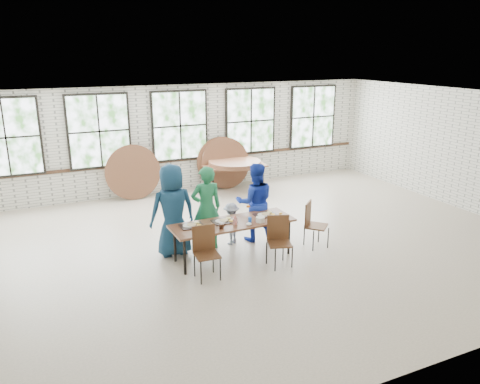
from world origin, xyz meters
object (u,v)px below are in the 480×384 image
object	(u,v)px
dining_table	(233,225)
chair_near_right	(279,236)
chair_near_left	(205,247)
storage_table	(235,167)

from	to	relation	value
dining_table	chair_near_right	xyz separation A→B (m)	(0.67, -0.61, -0.13)
chair_near_left	chair_near_right	xyz separation A→B (m)	(1.44, -0.09, 0.00)
chair_near_left	storage_table	size ratio (longest dim) A/B	0.51
storage_table	dining_table	bearing A→B (deg)	-109.90
dining_table	chair_near_left	distance (m)	0.93
chair_near_left	chair_near_right	size ratio (longest dim) A/B	1.00
dining_table	storage_table	size ratio (longest dim) A/B	1.30
dining_table	storage_table	world-z (taller)	same
storage_table	chair_near_left	bearing A→B (deg)	-114.93
chair_near_right	storage_table	distance (m)	5.00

